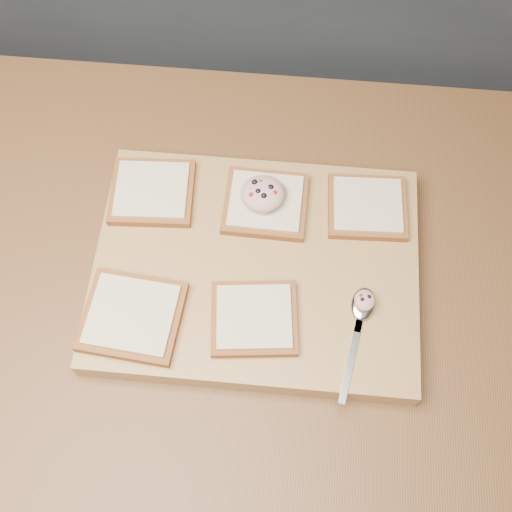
{
  "coord_description": "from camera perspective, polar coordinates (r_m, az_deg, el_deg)",
  "views": [
    {
      "loc": [
        0.09,
        -0.34,
        1.73
      ],
      "look_at": [
        0.05,
        0.04,
        0.96
      ],
      "focal_mm": 45.0,
      "sensor_mm": 36.0,
      "label": 1
    }
  ],
  "objects": [
    {
      "name": "tuna_salad_dollop",
      "position": [
        0.9,
        0.61,
        5.58
      ],
      "size": [
        0.06,
        0.06,
        0.03
      ],
      "color": "#D69C89",
      "rests_on": "bread_far_center"
    },
    {
      "name": "bread_near_left",
      "position": [
        0.86,
        -10.94,
        -5.27
      ],
      "size": [
        0.14,
        0.13,
        0.02
      ],
      "color": "brown",
      "rests_on": "cutting_board"
    },
    {
      "name": "spoon",
      "position": [
        0.86,
        9.35,
        -4.94
      ],
      "size": [
        0.05,
        0.16,
        0.01
      ],
      "color": "silver",
      "rests_on": "cutting_board"
    },
    {
      "name": "spoon_salad",
      "position": [
        0.85,
        9.64,
        -3.88
      ],
      "size": [
        0.03,
        0.03,
        0.02
      ],
      "color": "#D69C89",
      "rests_on": "spoon"
    },
    {
      "name": "bread_near_center",
      "position": [
        0.84,
        -0.17,
        -5.54
      ],
      "size": [
        0.12,
        0.11,
        0.02
      ],
      "color": "brown",
      "rests_on": "cutting_board"
    },
    {
      "name": "ground",
      "position": [
        1.77,
        -1.86,
        -14.52
      ],
      "size": [
        4.0,
        4.0,
        0.0
      ],
      "primitive_type": "plane",
      "color": "#515459",
      "rests_on": "ground"
    },
    {
      "name": "bread_far_center",
      "position": [
        0.91,
        0.84,
        4.71
      ],
      "size": [
        0.12,
        0.11,
        0.02
      ],
      "color": "brown",
      "rests_on": "cutting_board"
    },
    {
      "name": "cutting_board",
      "position": [
        0.9,
        0.0,
        -1.11
      ],
      "size": [
        0.44,
        0.34,
        0.04
      ],
      "primitive_type": "cube",
      "color": "tan",
      "rests_on": "island_counter"
    },
    {
      "name": "island_counter",
      "position": [
        1.32,
        -2.45,
        -10.71
      ],
      "size": [
        2.0,
        0.8,
        0.9
      ],
      "color": "slate",
      "rests_on": "ground"
    },
    {
      "name": "bread_far_right",
      "position": [
        0.93,
        9.86,
        4.34
      ],
      "size": [
        0.11,
        0.11,
        0.02
      ],
      "color": "brown",
      "rests_on": "cutting_board"
    },
    {
      "name": "bread_far_left",
      "position": [
        0.94,
        -9.22,
        5.66
      ],
      "size": [
        0.12,
        0.11,
        0.02
      ],
      "color": "brown",
      "rests_on": "cutting_board"
    }
  ]
}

